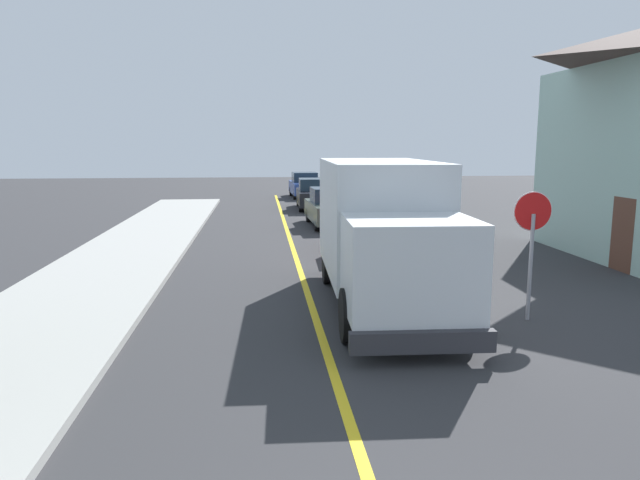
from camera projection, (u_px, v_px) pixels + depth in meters
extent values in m
cube|color=gold|center=(311.00, 304.00, 13.15)|extent=(0.16, 56.00, 0.01)
cube|color=silver|center=(378.00, 216.00, 13.68)|extent=(2.59, 5.09, 2.60)
cube|color=silver|center=(410.00, 266.00, 10.31)|extent=(2.35, 2.08, 1.70)
cube|color=#1E2D3D|center=(422.00, 255.00, 9.36)|extent=(2.04, 0.16, 0.75)
cube|color=#2D2D33|center=(422.00, 342.00, 9.42)|extent=(2.41, 0.29, 0.36)
cylinder|color=black|center=(462.00, 313.00, 10.73)|extent=(0.34, 1.01, 1.00)
cylinder|color=black|center=(349.00, 315.00, 10.60)|extent=(0.34, 1.01, 1.00)
cylinder|color=black|center=(409.00, 263.00, 15.21)|extent=(0.34, 1.01, 1.00)
cylinder|color=black|center=(329.00, 264.00, 15.07)|extent=(0.34, 1.01, 1.00)
cube|color=maroon|center=(368.00, 235.00, 18.95)|extent=(1.96, 4.46, 0.76)
cube|color=#1E2D3D|center=(368.00, 213.00, 18.98)|extent=(1.65, 1.86, 0.64)
cylinder|color=black|center=(401.00, 252.00, 17.67)|extent=(0.24, 0.65, 0.64)
cylinder|color=black|center=(349.00, 253.00, 17.57)|extent=(0.24, 0.65, 0.64)
cylinder|color=black|center=(385.00, 238.00, 20.44)|extent=(0.24, 0.65, 0.64)
cylinder|color=black|center=(340.00, 238.00, 20.34)|extent=(0.24, 0.65, 0.64)
cube|color=#4C564C|center=(331.00, 211.00, 25.44)|extent=(1.97, 4.47, 0.76)
cube|color=#1E2D3D|center=(330.00, 195.00, 25.47)|extent=(1.65, 1.86, 0.64)
cylinder|color=black|center=(355.00, 223.00, 24.23)|extent=(0.24, 0.65, 0.64)
cylinder|color=black|center=(317.00, 224.00, 24.01)|extent=(0.24, 0.65, 0.64)
cylinder|color=black|center=(343.00, 215.00, 26.98)|extent=(0.24, 0.65, 0.64)
cylinder|color=black|center=(309.00, 215.00, 26.76)|extent=(0.24, 0.65, 0.64)
cube|color=black|center=(314.00, 197.00, 32.09)|extent=(1.89, 4.44, 0.76)
cube|color=#1E2D3D|center=(314.00, 184.00, 32.12)|extent=(1.62, 1.83, 0.64)
cylinder|color=black|center=(331.00, 206.00, 30.82)|extent=(0.23, 0.64, 0.64)
cylinder|color=black|center=(301.00, 206.00, 30.70)|extent=(0.23, 0.64, 0.64)
cylinder|color=black|center=(326.00, 201.00, 33.59)|extent=(0.23, 0.64, 0.64)
cylinder|color=black|center=(299.00, 201.00, 33.46)|extent=(0.23, 0.64, 0.64)
cube|color=#2D4793|center=(305.00, 188.00, 38.98)|extent=(1.95, 4.46, 0.76)
cube|color=#1E2D3D|center=(304.00, 177.00, 39.01)|extent=(1.65, 1.85, 0.64)
cylinder|color=black|center=(319.00, 194.00, 37.76)|extent=(0.24, 0.65, 0.64)
cylinder|color=black|center=(295.00, 194.00, 37.55)|extent=(0.24, 0.65, 0.64)
cylinder|color=black|center=(314.00, 191.00, 40.51)|extent=(0.24, 0.65, 0.64)
cylinder|color=black|center=(291.00, 191.00, 40.30)|extent=(0.24, 0.65, 0.64)
cylinder|color=gray|center=(530.00, 267.00, 11.84)|extent=(0.08, 0.08, 2.20)
cylinder|color=red|center=(533.00, 211.00, 11.68)|extent=(0.76, 0.03, 0.76)
cylinder|color=white|center=(533.00, 211.00, 11.70)|extent=(0.80, 0.02, 0.80)
cube|color=brown|center=(623.00, 235.00, 16.39)|extent=(0.10, 1.00, 2.10)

